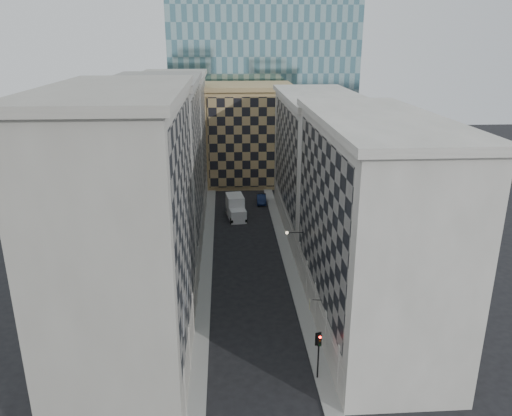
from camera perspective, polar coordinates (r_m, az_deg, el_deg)
name	(u,v)px	position (r m, az deg, el deg)	size (l,w,h in m)	color
sidewalk_west	(207,262)	(64.26, -5.66, -6.12)	(1.50, 100.00, 0.15)	#979792
sidewalk_east	(288,259)	(64.69, 3.72, -5.89)	(1.50, 100.00, 0.15)	#979792
bldg_left_a	(127,232)	(42.90, -14.48, -2.71)	(10.80, 22.80, 23.70)	gray
bldg_left_b	(159,171)	(63.75, -10.98, 4.18)	(10.80, 22.80, 22.70)	gray
bldg_left_c	(175,140)	(85.18, -9.21, 7.63)	(10.80, 22.80, 21.70)	gray
bldg_right_a	(370,226)	(48.31, 12.86, -2.02)	(10.80, 26.80, 20.70)	#B1AEA2
bldg_right_b	(318,163)	(73.56, 7.09, 5.16)	(10.80, 28.80, 19.70)	#B1AEA2
tan_block	(248,134)	(97.82, -0.88, 8.50)	(16.80, 14.80, 18.80)	tan
church_tower	(235,38)	(110.21, -2.40, 18.82)	(7.20, 7.20, 51.50)	#312C26
flagpoles_left	(185,301)	(39.36, -8.06, -10.49)	(0.10, 6.33, 2.33)	gray
bracket_lamp	(288,233)	(56.70, 3.73, -2.84)	(1.98, 0.36, 0.36)	black
traffic_light	(319,346)	(42.77, 7.18, -15.40)	(0.52, 0.51, 4.25)	black
box_truck	(236,208)	(79.13, -2.32, -0.02)	(3.26, 6.47, 3.41)	silver
dark_car	(261,199)	(86.01, 0.62, 1.04)	(1.57, 4.50, 1.48)	#101C3E
shop_sign	(310,304)	(47.24, 6.21, -10.84)	(1.21, 0.74, 0.82)	black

